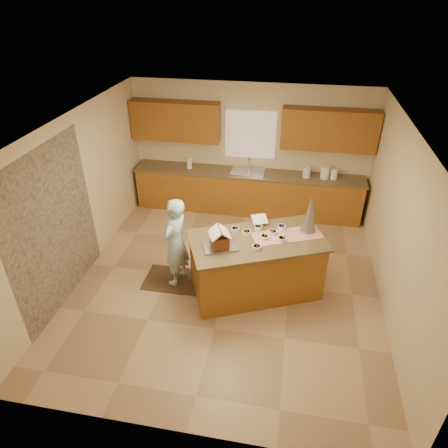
{
  "coord_description": "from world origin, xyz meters",
  "views": [
    {
      "loc": [
        0.89,
        -5.25,
        4.43
      ],
      "look_at": [
        -0.1,
        0.2,
        1.0
      ],
      "focal_mm": 32.09,
      "sensor_mm": 36.0,
      "label": 1
    }
  ],
  "objects": [
    {
      "name": "wall_back",
      "position": [
        0.0,
        2.75,
        1.35
      ],
      "size": [
        5.5,
        5.5,
        0.0
      ],
      "primitive_type": "plane",
      "color": "beige",
      "rests_on": "floor"
    },
    {
      "name": "canister_a",
      "position": [
        1.21,
        2.45,
        1.03
      ],
      "size": [
        0.16,
        0.16,
        0.22
      ],
      "primitive_type": "cylinder",
      "color": "white",
      "rests_on": "back_counter_top"
    },
    {
      "name": "cookbook",
      "position": [
        0.47,
        0.29,
        1.1
      ],
      "size": [
        0.29,
        0.27,
        0.1
      ],
      "primitive_type": "cube",
      "rotation": [
        -1.13,
        0.0,
        0.41
      ],
      "color": "white",
      "rests_on": "island_top"
    },
    {
      "name": "table_runner",
      "position": [
        0.93,
        0.04,
        1.01
      ],
      "size": [
        1.16,
        0.79,
        0.01
      ],
      "primitive_type": "cube",
      "rotation": [
        0.0,
        0.0,
        0.41
      ],
      "color": "#A90D0C",
      "rests_on": "island_top"
    },
    {
      "name": "back_counter_base",
      "position": [
        0.0,
        2.45,
        0.44
      ],
      "size": [
        4.8,
        0.6,
        0.88
      ],
      "primitive_type": "cube",
      "color": "#9A691F",
      "rests_on": "floor"
    },
    {
      "name": "paper_towel",
      "position": [
        -1.26,
        2.45,
        1.04
      ],
      "size": [
        0.11,
        0.11,
        0.23
      ],
      "primitive_type": "cylinder",
      "color": "white",
      "rests_on": "back_counter_top"
    },
    {
      "name": "back_counter_top",
      "position": [
        0.0,
        2.45,
        0.9
      ],
      "size": [
        4.85,
        0.63,
        0.04
      ],
      "primitive_type": "cube",
      "color": "olive",
      "rests_on": "back_counter_base"
    },
    {
      "name": "wall_front",
      "position": [
        0.0,
        -2.75,
        1.35
      ],
      "size": [
        5.5,
        5.5,
        0.0
      ],
      "primitive_type": "plane",
      "color": "beige",
      "rests_on": "floor"
    },
    {
      "name": "sink",
      "position": [
        0.0,
        2.45,
        0.89
      ],
      "size": [
        0.7,
        0.45,
        0.12
      ],
      "primitive_type": "cube",
      "color": "silver",
      "rests_on": "back_counter_top"
    },
    {
      "name": "gingerbread_house",
      "position": [
        -0.05,
        -0.45,
        1.14
      ],
      "size": [
        0.4,
        0.4,
        0.31
      ],
      "color": "brown",
      "rests_on": "baking_tray"
    },
    {
      "name": "candy_bowls",
      "position": [
        0.55,
        -0.03,
        1.03
      ],
      "size": [
        0.88,
        0.76,
        0.06
      ],
      "color": "#3374C2",
      "rests_on": "island_top"
    },
    {
      "name": "ceiling",
      "position": [
        0.0,
        0.0,
        2.7
      ],
      "size": [
        5.5,
        5.5,
        0.0
      ],
      "primitive_type": "plane",
      "color": "silver",
      "rests_on": "floor"
    },
    {
      "name": "upper_cabinet_right",
      "position": [
        1.55,
        2.57,
        1.9
      ],
      "size": [
        1.85,
        0.35,
        0.8
      ],
      "primitive_type": "cube",
      "color": "brown",
      "rests_on": "wall_back"
    },
    {
      "name": "upper_cabinet_left",
      "position": [
        -1.55,
        2.57,
        1.9
      ],
      "size": [
        1.85,
        0.35,
        0.8
      ],
      "primitive_type": "cube",
      "color": "brown",
      "rests_on": "wall_back"
    },
    {
      "name": "baking_tray",
      "position": [
        -0.05,
        -0.45,
        1.02
      ],
      "size": [
        0.61,
        0.54,
        0.03
      ],
      "primitive_type": "cube",
      "rotation": [
        0.0,
        0.0,
        0.41
      ],
      "color": "silver",
      "rests_on": "island_top"
    },
    {
      "name": "floor",
      "position": [
        0.0,
        0.0,
        0.0
      ],
      "size": [
        5.5,
        5.5,
        0.0
      ],
      "primitive_type": "plane",
      "color": "tan",
      "rests_on": "ground"
    },
    {
      "name": "wall_left",
      "position": [
        -2.5,
        0.0,
        1.35
      ],
      "size": [
        5.5,
        5.5,
        0.0
      ],
      "primitive_type": "plane",
      "color": "beige",
      "rests_on": "floor"
    },
    {
      "name": "wall_right",
      "position": [
        2.5,
        0.0,
        1.35
      ],
      "size": [
        5.5,
        5.5,
        0.0
      ],
      "primitive_type": "plane",
      "color": "beige",
      "rests_on": "floor"
    },
    {
      "name": "faucet",
      "position": [
        0.0,
        2.63,
        1.06
      ],
      "size": [
        0.03,
        0.03,
        0.28
      ],
      "primitive_type": "cylinder",
      "color": "silver",
      "rests_on": "back_counter_top"
    },
    {
      "name": "rug",
      "position": [
        -0.88,
        -0.16,
        0.01
      ],
      "size": [
        1.05,
        0.69,
        0.01
      ],
      "primitive_type": "cube",
      "color": "black",
      "rests_on": "floor"
    },
    {
      "name": "window_curtain",
      "position": [
        0.0,
        2.72,
        1.65
      ],
      "size": [
        1.05,
        0.03,
        1.0
      ],
      "primitive_type": "cube",
      "color": "white",
      "rests_on": "wall_back"
    },
    {
      "name": "boy",
      "position": [
        -0.83,
        -0.16,
        0.79
      ],
      "size": [
        0.52,
        0.65,
        1.55
      ],
      "primitive_type": "imported",
      "rotation": [
        0.0,
        0.0,
        -1.85
      ],
      "color": "#A8D1EE",
      "rests_on": "rug"
    },
    {
      "name": "canister_b",
      "position": [
        1.58,
        2.45,
        1.05
      ],
      "size": [
        0.18,
        0.18,
        0.25
      ],
      "primitive_type": "cylinder",
      "color": "white",
      "rests_on": "back_counter_top"
    },
    {
      "name": "stone_accent",
      "position": [
        -2.48,
        -0.8,
        1.25
      ],
      "size": [
        0.0,
        2.5,
        2.5
      ],
      "primitive_type": "plane",
      "rotation": [
        1.57,
        0.0,
        1.57
      ],
      "color": "gray",
      "rests_on": "wall_left"
    },
    {
      "name": "island_base",
      "position": [
        0.48,
        -0.16,
        0.48
      ],
      "size": [
        2.19,
        1.68,
        0.96
      ],
      "primitive_type": "cube",
      "rotation": [
        0.0,
        0.0,
        0.41
      ],
      "color": "#9A691F",
      "rests_on": "floor"
    },
    {
      "name": "canister_c",
      "position": [
        1.76,
        2.45,
        1.02
      ],
      "size": [
        0.14,
        0.14,
        0.2
      ],
      "primitive_type": "cylinder",
      "color": "white",
      "rests_on": "back_counter_top"
    },
    {
      "name": "tinsel_tree",
      "position": [
        1.24,
        0.23,
        1.3
      ],
      "size": [
        0.32,
        0.32,
        0.6
      ],
      "primitive_type": "cone",
      "rotation": [
        0.0,
        0.0,
        0.41
      ],
      "color": "#A6A6B2",
      "rests_on": "island_top"
    },
    {
      "name": "island_top",
      "position": [
        0.48,
        -0.16,
        0.98
      ],
      "size": [
        2.3,
        1.8,
        0.04
      ],
      "primitive_type": "cube",
      "rotation": [
        0.0,
        0.0,
        0.41
      ],
      "color": "olive",
      "rests_on": "island_base"
    }
  ]
}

